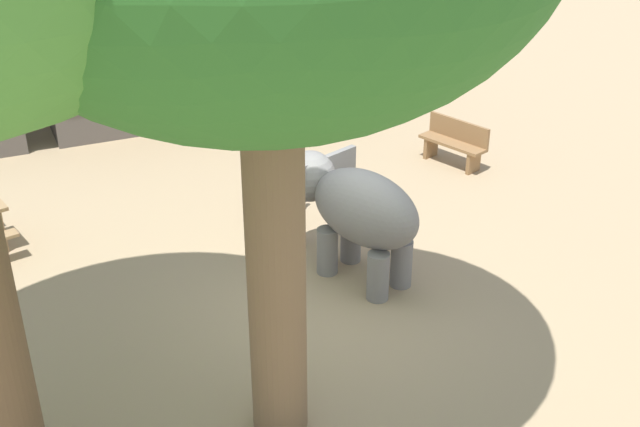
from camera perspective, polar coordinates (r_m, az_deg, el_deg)
ground_plane at (r=11.30m, az=0.95°, el=-6.55°), size 60.00×60.00×0.00m
elephant at (r=11.51m, az=2.32°, el=0.47°), size 1.90×2.48×1.72m
person_handler at (r=13.17m, az=-2.68°, el=3.34°), size 0.51×0.32×1.62m
wooden_bench at (r=15.70m, az=9.66°, el=5.15°), size 0.83×1.45×0.88m
market_stall_white at (r=17.77m, az=-15.99°, el=9.40°), size 2.50×2.50×2.52m
market_stall_green at (r=18.31m, az=-7.88°, el=10.70°), size 2.50×2.50×2.52m
market_stall_orange at (r=19.18m, az=-0.32°, el=11.72°), size 2.50×2.50×2.52m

